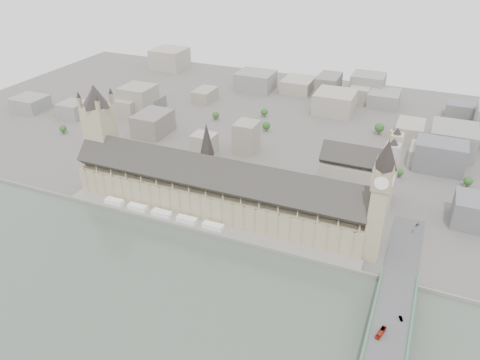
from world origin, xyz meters
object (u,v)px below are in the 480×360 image
at_px(elizabeth_tower, 380,193).
at_px(car_approach, 417,225).
at_px(palace_of_westminster, 215,190).
at_px(victoria_tower, 101,131).
at_px(westminster_abbey, 359,173).
at_px(car_silver, 401,318).
at_px(red_bus_north, 381,333).
at_px(westminster_bridge, 384,355).

height_order(elizabeth_tower, car_approach, elizabeth_tower).
distance_m(palace_of_westminster, victoria_tower, 126.41).
height_order(westminster_abbey, car_silver, westminster_abbey).
xyz_separation_m(red_bus_north, car_silver, (9.88, 17.43, -0.83)).
bearing_deg(elizabeth_tower, car_silver, -66.71).
distance_m(elizabeth_tower, westminster_abbey, 96.91).
bearing_deg(red_bus_north, victoria_tower, 174.66).
distance_m(palace_of_westminster, car_approach, 171.17).
relative_size(westminster_abbey, car_approach, 12.68).
bearing_deg(palace_of_westminster, westminster_abbey, 34.17).
relative_size(palace_of_westminster, car_silver, 61.43).
height_order(red_bus_north, car_silver, red_bus_north).
bearing_deg(car_approach, elizabeth_tower, -108.87).
height_order(elizabeth_tower, westminster_abbey, elizabeth_tower).
relative_size(victoria_tower, car_approach, 18.65).
xyz_separation_m(red_bus_north, car_approach, (10.37, 128.67, -0.76)).
xyz_separation_m(palace_of_westminster, red_bus_north, (157.53, -97.46, -10.91)).
xyz_separation_m(elizabeth_tower, car_silver, (29.41, -68.32, -47.13)).
bearing_deg(westminster_abbey, palace_of_westminster, -145.83).
distance_m(elizabeth_tower, car_approach, 70.36).
bearing_deg(car_approach, westminster_abbey, 158.26).
height_order(westminster_bridge, westminster_abbey, westminster_abbey).
height_order(palace_of_westminster, westminster_abbey, westminster_abbey).
height_order(westminster_bridge, red_bus_north, red_bus_north).
height_order(car_silver, car_approach, car_approach).
height_order(palace_of_westminster, car_approach, palace_of_westminster).
bearing_deg(victoria_tower, palace_of_westminster, -2.96).
distance_m(westminster_abbey, car_approach, 73.39).
xyz_separation_m(elizabeth_tower, red_bus_north, (19.53, -85.76, -46.30)).
xyz_separation_m(elizabeth_tower, westminster_bridge, (24.00, -95.50, -52.96)).
xyz_separation_m(palace_of_westminster, car_approach, (167.90, 31.21, -11.68)).
height_order(palace_of_westminster, westminster_bridge, palace_of_westminster).
distance_m(elizabeth_tower, westminster_bridge, 111.81).
bearing_deg(palace_of_westminster, car_approach, 10.53).
relative_size(palace_of_westminster, elizabeth_tower, 2.47).
distance_m(westminster_bridge, red_bus_north, 12.62).
bearing_deg(palace_of_westminster, red_bus_north, -31.74).
relative_size(palace_of_westminster, westminster_bridge, 0.82).
distance_m(westminster_bridge, car_approach, 138.67).
bearing_deg(westminster_bridge, car_silver, 78.75).
bearing_deg(westminster_bridge, car_approach, 87.56).
bearing_deg(car_approach, palace_of_westminster, -153.47).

